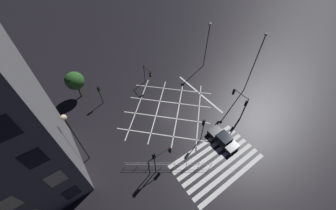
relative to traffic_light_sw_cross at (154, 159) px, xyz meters
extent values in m
plane|color=black|center=(6.84, 7.13, -2.93)|extent=(200.00, 200.00, 0.00)
cube|color=silver|center=(6.84, -0.58, -2.93)|extent=(10.66, 0.50, 0.01)
cube|color=silver|center=(6.84, -1.48, -2.93)|extent=(10.66, 0.50, 0.01)
cube|color=silver|center=(6.84, -2.38, -2.93)|extent=(10.66, 0.50, 0.01)
cube|color=silver|center=(6.84, -3.28, -2.93)|extent=(10.66, 0.50, 0.01)
cube|color=silver|center=(6.84, -4.18, -2.93)|extent=(10.66, 0.50, 0.01)
cube|color=silver|center=(6.84, -5.08, -2.93)|extent=(10.66, 0.50, 0.01)
cube|color=silver|center=(6.84, -5.98, -2.93)|extent=(10.66, 0.50, 0.01)
cube|color=silver|center=(10.19, 3.78, -2.93)|extent=(9.31, 9.31, 0.01)
cube|color=silver|center=(3.49, 3.78, -2.93)|extent=(9.31, 9.31, 0.01)
cube|color=silver|center=(7.96, 6.01, -2.93)|extent=(9.31, 9.31, 0.01)
cube|color=silver|center=(5.72, 6.01, -2.93)|extent=(9.31, 9.31, 0.01)
cube|color=silver|center=(5.72, 8.24, -2.93)|extent=(9.31, 9.31, 0.01)
cube|color=silver|center=(7.96, 8.24, -2.93)|extent=(9.31, 9.31, 0.01)
cube|color=silver|center=(3.49, 10.48, -2.93)|extent=(9.31, 9.31, 0.01)
cube|color=silver|center=(10.19, 10.48, -2.93)|extent=(9.31, 9.31, 0.01)
cube|color=silver|center=(13.26, 7.13, -2.93)|extent=(0.30, 10.66, 0.01)
cube|color=black|center=(-8.42, 2.10, -0.93)|extent=(1.40, 0.06, 1.80)
cube|color=beige|center=(-11.96, 2.10, 2.64)|extent=(1.40, 0.06, 1.80)
cube|color=beige|center=(-8.42, 2.10, 2.64)|extent=(1.40, 0.06, 1.80)
cube|color=black|center=(-8.42, 2.10, 6.20)|extent=(1.40, 0.06, 1.80)
cube|color=black|center=(-8.42, 2.10, 9.77)|extent=(1.40, 0.06, 1.80)
cylinder|color=black|center=(0.00, -0.09, -0.88)|extent=(0.11, 0.11, 4.10)
cube|color=black|center=(0.00, 0.05, 0.67)|extent=(0.28, 0.16, 0.90)
sphere|color=black|center=(0.00, 0.16, 0.97)|extent=(0.18, 0.18, 0.18)
sphere|color=black|center=(0.00, 0.16, 0.67)|extent=(0.18, 0.18, 0.18)
sphere|color=green|center=(0.00, 0.16, 0.37)|extent=(0.18, 0.18, 0.18)
cube|color=black|center=(0.00, -0.04, 0.67)|extent=(0.36, 0.02, 0.98)
cylinder|color=black|center=(14.72, -0.33, -1.16)|extent=(0.11, 0.11, 3.54)
cube|color=black|center=(14.59, -0.33, 0.11)|extent=(0.16, 0.28, 0.90)
sphere|color=red|center=(14.48, -0.33, 0.41)|extent=(0.18, 0.18, 0.18)
sphere|color=black|center=(14.48, -0.33, 0.11)|extent=(0.18, 0.18, 0.18)
sphere|color=black|center=(14.48, -0.33, -0.19)|extent=(0.18, 0.18, 0.18)
cube|color=black|center=(14.68, -0.33, 0.11)|extent=(0.02, 0.36, 0.98)
cylinder|color=black|center=(7.39, 14.97, -1.18)|extent=(0.11, 0.11, 3.51)
cylinder|color=black|center=(7.39, 13.90, 0.43)|extent=(0.09, 2.14, 0.09)
cube|color=black|center=(7.39, 12.83, -0.02)|extent=(0.28, 0.16, 0.90)
sphere|color=black|center=(7.39, 12.72, 0.28)|extent=(0.18, 0.18, 0.18)
sphere|color=orange|center=(7.39, 12.72, -0.02)|extent=(0.18, 0.18, 0.18)
sphere|color=black|center=(7.39, 12.72, -0.32)|extent=(0.18, 0.18, 0.18)
cube|color=black|center=(7.39, 12.92, -0.02)|extent=(0.36, 0.02, 0.98)
cylinder|color=black|center=(-0.78, 14.21, -1.18)|extent=(0.11, 0.11, 3.50)
cube|color=black|center=(-0.78, 14.07, 0.07)|extent=(0.28, 0.16, 0.90)
sphere|color=black|center=(-0.78, 13.96, 0.37)|extent=(0.18, 0.18, 0.18)
sphere|color=black|center=(-0.78, 13.96, 0.07)|extent=(0.18, 0.18, 0.18)
sphere|color=green|center=(-0.78, 13.96, -0.23)|extent=(0.18, 0.18, 0.18)
cube|color=black|center=(-0.78, 14.16, 0.07)|extent=(0.36, 0.02, 0.98)
cylinder|color=black|center=(-0.73, 0.03, -1.28)|extent=(0.11, 0.11, 3.29)
cylinder|color=black|center=(0.69, 0.03, 0.21)|extent=(2.84, 0.09, 0.09)
cube|color=black|center=(2.10, 0.03, -0.24)|extent=(0.16, 0.28, 0.90)
sphere|color=red|center=(2.21, 0.03, 0.06)|extent=(0.18, 0.18, 0.18)
sphere|color=black|center=(2.21, 0.03, -0.24)|extent=(0.18, 0.18, 0.18)
sphere|color=black|center=(2.21, 0.03, -0.54)|extent=(0.18, 0.18, 0.18)
cube|color=black|center=(2.01, 0.03, -0.24)|extent=(0.02, 0.36, 0.98)
cylinder|color=black|center=(7.31, 0.19, -0.90)|extent=(0.11, 0.11, 4.07)
cube|color=black|center=(7.31, 0.32, 0.64)|extent=(0.28, 0.16, 0.90)
sphere|color=red|center=(7.31, 0.44, 0.94)|extent=(0.18, 0.18, 0.18)
sphere|color=black|center=(7.31, 0.44, 0.64)|extent=(0.18, 0.18, 0.18)
sphere|color=black|center=(7.31, 0.44, 0.34)|extent=(0.18, 0.18, 0.18)
cube|color=black|center=(7.31, 0.23, 0.64)|extent=(0.36, 0.02, 0.98)
cylinder|color=black|center=(14.32, -0.57, -0.75)|extent=(0.11, 0.11, 4.36)
cylinder|color=black|center=(14.32, 0.63, 1.28)|extent=(0.09, 2.40, 0.09)
cube|color=black|center=(14.32, 1.83, 0.83)|extent=(0.28, 0.16, 0.90)
sphere|color=black|center=(14.32, 1.94, 1.13)|extent=(0.18, 0.18, 0.18)
sphere|color=black|center=(14.32, 1.94, 0.83)|extent=(0.18, 0.18, 0.18)
sphere|color=green|center=(14.32, 1.94, 0.53)|extent=(0.18, 0.18, 0.18)
cube|color=black|center=(14.32, 1.74, 0.83)|extent=(0.36, 0.02, 0.98)
cylinder|color=black|center=(-5.83, 6.12, 0.96)|extent=(0.14, 0.14, 7.78)
sphere|color=#F9E0B2|center=(-5.83, 6.12, 5.02)|extent=(0.59, 0.59, 0.59)
cylinder|color=black|center=(20.02, 3.34, 1.94)|extent=(0.14, 0.14, 9.74)
sphere|color=#F9E0B2|center=(20.02, 3.34, 6.93)|extent=(0.41, 0.41, 0.41)
cylinder|color=black|center=(19.18, 12.60, 1.05)|extent=(0.14, 0.14, 7.95)
sphere|color=#F9E0B2|center=(19.18, 12.60, 5.20)|extent=(0.59, 0.59, 0.59)
cylinder|color=#38281C|center=(-3.12, 17.73, -1.81)|extent=(0.24, 0.24, 2.24)
sphere|color=#285B23|center=(-3.12, 17.73, 0.36)|extent=(2.80, 2.80, 2.80)
cube|color=black|center=(9.50, -1.66, -2.45)|extent=(1.80, 4.14, 0.57)
cube|color=black|center=(9.50, -1.76, -1.94)|extent=(1.58, 1.74, 0.46)
sphere|color=white|center=(8.95, 0.36, -2.51)|extent=(0.16, 0.16, 0.16)
sphere|color=white|center=(10.06, 0.36, -2.51)|extent=(0.16, 0.16, 0.16)
cylinder|color=black|center=(8.72, -0.38, -2.61)|extent=(0.20, 0.64, 0.64)
cylinder|color=black|center=(10.28, -0.38, -2.61)|extent=(0.20, 0.64, 0.64)
cylinder|color=black|center=(8.72, -2.94, -2.61)|extent=(0.20, 0.64, 0.64)
cylinder|color=black|center=(10.28, -2.94, -2.61)|extent=(0.20, 0.64, 0.64)
cylinder|color=#B7B7BC|center=(-2.65, 2.49, -2.40)|extent=(0.05, 0.05, 1.05)
cylinder|color=#B7B7BC|center=(-1.46, 1.65, -2.40)|extent=(0.05, 0.05, 1.05)
cylinder|color=#B7B7BC|center=(-0.27, 0.82, -2.40)|extent=(0.05, 0.05, 1.05)
cylinder|color=#B7B7BC|center=(0.92, -0.02, -2.40)|extent=(0.05, 0.05, 1.05)
cylinder|color=#B7B7BC|center=(2.11, -0.86, -2.40)|extent=(0.05, 0.05, 1.05)
cylinder|color=#B7B7BC|center=(3.30, -1.70, -2.40)|extent=(0.05, 0.05, 1.05)
cylinder|color=#B7B7BC|center=(4.49, -2.54, -2.40)|extent=(0.05, 0.05, 1.05)
cylinder|color=#B7B7BC|center=(5.68, -3.37, -2.40)|extent=(0.05, 0.05, 1.05)
cylinder|color=#B7B7BC|center=(1.51, -0.44, -1.92)|extent=(8.36, 5.89, 0.04)
cylinder|color=#B7B7BC|center=(1.51, -0.44, -2.35)|extent=(8.36, 5.89, 0.04)
camera|label=1|loc=(-4.22, -8.59, 18.59)|focal=20.00mm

